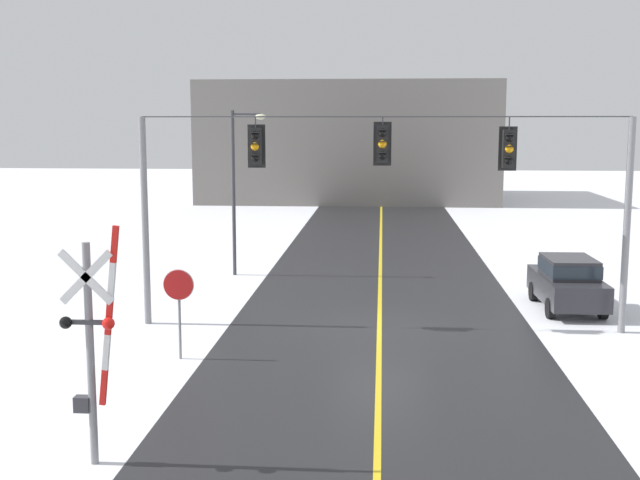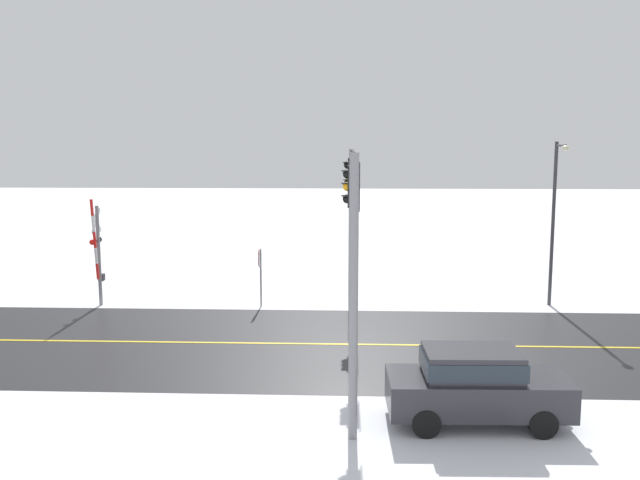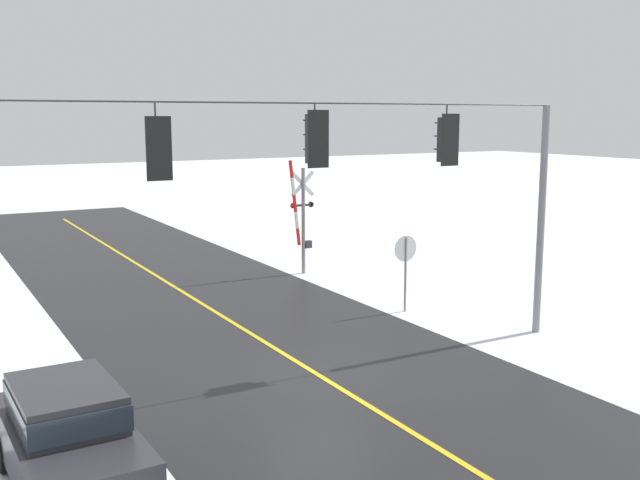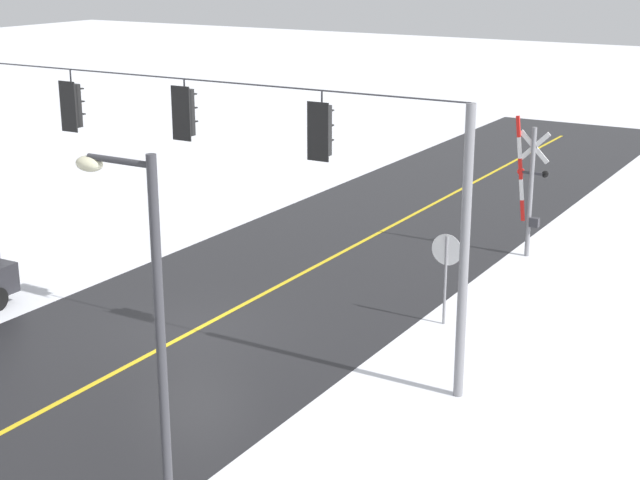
% 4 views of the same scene
% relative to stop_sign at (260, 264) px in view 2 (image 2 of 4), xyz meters
% --- Properties ---
extents(ground_plane, '(160.00, 160.00, 0.00)m').
position_rel_stop_sign_xyz_m(ground_plane, '(5.11, 3.59, -1.71)').
color(ground_plane, white).
extents(road_asphalt, '(9.00, 80.00, 0.01)m').
position_rel_stop_sign_xyz_m(road_asphalt, '(5.11, 9.59, -1.71)').
color(road_asphalt, black).
rests_on(road_asphalt, ground).
extents(lane_centre_line, '(0.14, 72.00, 0.01)m').
position_rel_stop_sign_xyz_m(lane_centre_line, '(5.11, 9.59, -1.70)').
color(lane_centre_line, gold).
rests_on(lane_centre_line, ground).
extents(signal_span, '(14.20, 0.47, 6.22)m').
position_rel_stop_sign_xyz_m(signal_span, '(5.10, 3.58, 2.56)').
color(signal_span, gray).
rests_on(signal_span, ground).
extents(stop_sign, '(0.80, 0.09, 2.35)m').
position_rel_stop_sign_xyz_m(stop_sign, '(0.00, 0.00, 0.00)').
color(stop_sign, gray).
rests_on(stop_sign, ground).
extents(railroad_crossing, '(1.08, 0.31, 4.30)m').
position_rel_stop_sign_xyz_m(railroad_crossing, '(0.10, -6.45, 0.53)').
color(railroad_crossing, gray).
rests_on(railroad_crossing, ground).
extents(parked_car_charcoal, '(1.90, 4.23, 1.74)m').
position_rel_stop_sign_xyz_m(parked_car_charcoal, '(11.17, 6.40, -0.76)').
color(parked_car_charcoal, '#2D2D33').
rests_on(parked_car_charcoal, ground).
extents(streetlamp_near, '(1.39, 0.28, 6.50)m').
position_rel_stop_sign_xyz_m(streetlamp_near, '(-0.48, 11.56, 2.20)').
color(streetlamp_near, '#38383D').
rests_on(streetlamp_near, ground).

